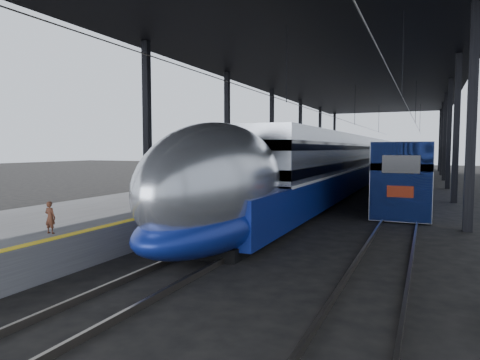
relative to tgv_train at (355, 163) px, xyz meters
The scene contains 8 objects.
ground 25.73m from the tgv_train, 94.47° to the right, with size 160.00×160.00×0.00m, color black.
platform 7.98m from the tgv_train, 134.60° to the right, with size 6.00×80.00×1.00m, color #4C4C4F.
yellow_strip 6.28m from the tgv_train, 115.83° to the right, with size 0.30×80.00×0.01m, color yellow.
rails 6.41m from the tgv_train, 65.85° to the right, with size 6.52×80.00×0.16m.
canopy 9.04m from the tgv_train, 91.02° to the right, with size 18.00×75.00×9.47m.
tgv_train is the anchor object (origin of this frame).
second_train 9.00m from the tgv_train, 56.24° to the left, with size 2.63×56.05×3.63m.
child 31.41m from the tgv_train, 96.07° to the right, with size 0.32×0.21×0.89m, color #492618.
Camera 1 is at (8.07, -14.13, 3.32)m, focal length 32.00 mm.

